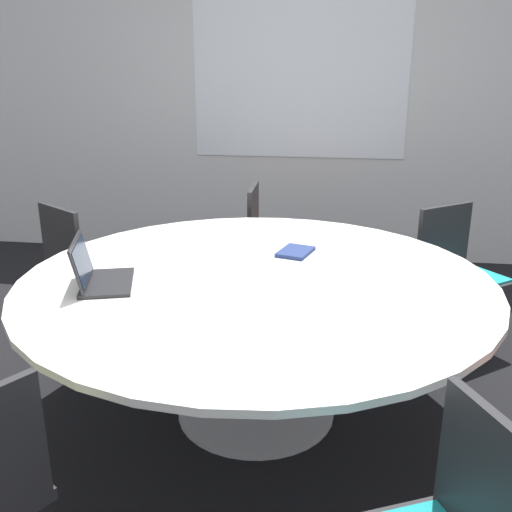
% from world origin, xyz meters
% --- Properties ---
extents(ground_plane, '(16.00, 16.00, 0.00)m').
position_xyz_m(ground_plane, '(0.00, 0.00, 0.00)').
color(ground_plane, black).
extents(wall_back, '(8.00, 0.07, 2.70)m').
position_xyz_m(wall_back, '(0.00, 2.58, 1.35)').
color(wall_back, silver).
rests_on(wall_back, ground_plane).
extents(conference_table, '(2.18, 2.18, 0.72)m').
position_xyz_m(conference_table, '(0.00, 0.00, 0.62)').
color(conference_table, '#B7B7BC').
rests_on(conference_table, ground_plane).
extents(chair_4, '(0.61, 0.60, 0.85)m').
position_xyz_m(chair_4, '(1.10, 0.94, 0.51)').
color(chair_4, '#262628').
rests_on(chair_4, ground_plane).
extents(chair_5, '(0.43, 0.45, 0.85)m').
position_xyz_m(chair_5, '(-0.10, 1.44, 0.51)').
color(chair_5, '#262628').
rests_on(chair_5, ground_plane).
extents(chair_6, '(0.60, 0.60, 0.85)m').
position_xyz_m(chair_6, '(-1.22, 0.76, 0.51)').
color(chair_6, '#262628').
rests_on(chair_6, ground_plane).
extents(laptop, '(0.33, 0.39, 0.21)m').
position_xyz_m(laptop, '(-0.68, -0.21, 0.78)').
color(laptop, '#232326').
rests_on(laptop, conference_table).
extents(spiral_notebook, '(0.20, 0.24, 0.02)m').
position_xyz_m(spiral_notebook, '(0.15, 0.37, 0.73)').
color(spiral_notebook, navy).
rests_on(spiral_notebook, conference_table).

